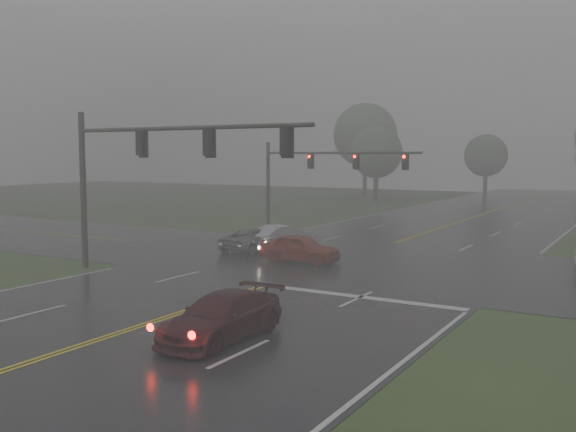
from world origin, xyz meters
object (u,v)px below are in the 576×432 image
Objects in this scene: sedan_red at (300,262)px; signal_gantry_near at (143,160)px; sedan_maroon at (221,340)px; sedan_silver at (283,250)px; signal_gantry_far at (312,170)px; car_grey at (256,251)px.

signal_gantry_near is at bearing 144.22° from sedan_red.
signal_gantry_near is at bearing 145.36° from sedan_maroon.
sedan_maroon is 0.37× the size of signal_gantry_near.
sedan_red is (-4.89, 13.62, 0.00)m from sedan_maroon.
signal_gantry_near reaches higher than sedan_silver.
sedan_silver is 8.67m from signal_gantry_far.
sedan_maroon is 18.23m from car_grey.
sedan_maroon is 1.00× the size of car_grey.
car_grey is at bearing 58.33° from sedan_silver.
signal_gantry_far reaches higher than sedan_silver.
sedan_maroon is 1.11× the size of sedan_red.
sedan_maroon is 1.06× the size of sedan_silver.
sedan_silver reaches higher than sedan_maroon.
sedan_silver reaches higher than sedan_red.
signal_gantry_near is at bearing 97.16° from sedan_silver.
car_grey is at bearing 121.07° from sedan_maroon.
signal_gantry_near is (-1.52, -10.13, 5.40)m from sedan_silver.
sedan_red reaches higher than car_grey.
signal_gantry_far reaches higher than sedan_red.
signal_gantry_far reaches higher than car_grey.
sedan_silver is 1.64m from car_grey.
car_grey is 9.44m from signal_gantry_far.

